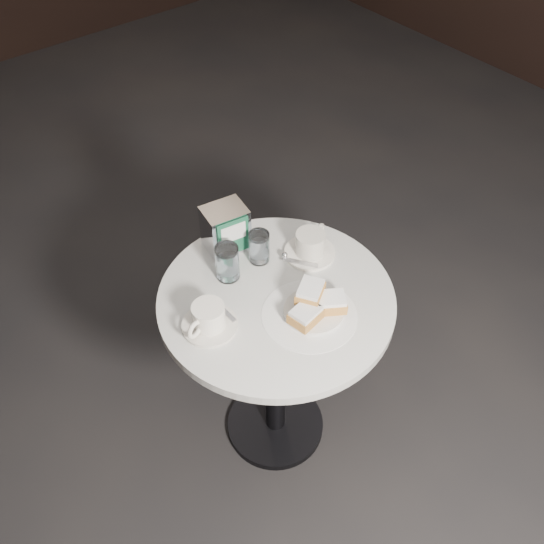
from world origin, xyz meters
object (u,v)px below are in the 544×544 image
(coffee_cup_right, at_px, (310,245))
(coffee_cup_left, at_px, (209,318))
(water_glass_left, at_px, (227,263))
(beignet_plate, at_px, (315,306))
(napkin_dispenser, at_px, (226,229))
(cafe_table, at_px, (276,338))
(water_glass_right, at_px, (259,247))

(coffee_cup_right, bearing_deg, coffee_cup_left, 165.73)
(coffee_cup_right, distance_m, water_glass_left, 0.27)
(beignet_plate, bearing_deg, napkin_dispenser, 94.87)
(coffee_cup_right, bearing_deg, cafe_table, -179.93)
(coffee_cup_left, height_order, water_glass_right, water_glass_right)
(water_glass_left, height_order, water_glass_right, water_glass_left)
(coffee_cup_right, distance_m, water_glass_right, 0.16)
(cafe_table, distance_m, beignet_plate, 0.26)
(coffee_cup_left, distance_m, water_glass_left, 0.20)
(beignet_plate, distance_m, coffee_cup_left, 0.30)
(napkin_dispenser, bearing_deg, beignet_plate, -75.47)
(coffee_cup_right, distance_m, napkin_dispenser, 0.27)
(coffee_cup_left, height_order, napkin_dispenser, napkin_dispenser)
(beignet_plate, xyz_separation_m, napkin_dispenser, (-0.03, 0.38, 0.04))
(water_glass_right, bearing_deg, water_glass_left, 178.73)
(cafe_table, bearing_deg, coffee_cup_right, 20.40)
(cafe_table, distance_m, water_glass_left, 0.30)
(coffee_cup_left, height_order, water_glass_left, water_glass_left)
(coffee_cup_right, relative_size, water_glass_right, 1.96)
(water_glass_left, xyz_separation_m, water_glass_right, (0.12, -0.00, -0.01))
(water_glass_left, bearing_deg, water_glass_right, -1.27)
(water_glass_right, xyz_separation_m, napkin_dispenser, (-0.04, 0.11, 0.03))
(coffee_cup_left, bearing_deg, coffee_cup_right, -10.12)
(coffee_cup_right, bearing_deg, water_glass_left, 141.85)
(coffee_cup_right, bearing_deg, napkin_dispenser, 113.58)
(coffee_cup_left, relative_size, coffee_cup_right, 0.95)
(cafe_table, relative_size, beignet_plate, 3.82)
(cafe_table, distance_m, coffee_cup_right, 0.31)
(coffee_cup_left, distance_m, napkin_dispenser, 0.33)
(water_glass_left, distance_m, napkin_dispenser, 0.13)
(cafe_table, relative_size, coffee_cup_right, 3.64)
(beignet_plate, xyz_separation_m, coffee_cup_right, (0.15, 0.19, 0.00))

